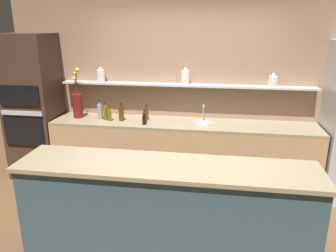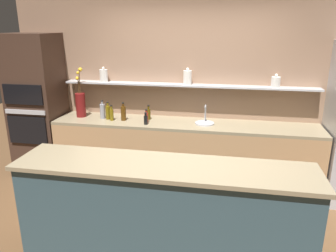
% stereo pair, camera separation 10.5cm
% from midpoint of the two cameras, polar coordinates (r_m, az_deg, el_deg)
% --- Properties ---
extents(ground_plane, '(12.00, 12.00, 0.00)m').
position_cam_midpoint_polar(ground_plane, '(3.85, -0.08, -18.17)').
color(ground_plane, brown).
extents(back_wall_unit, '(5.20, 0.28, 2.60)m').
position_cam_midpoint_polar(back_wall_unit, '(4.80, 2.89, 6.16)').
color(back_wall_unit, '#937056').
rests_on(back_wall_unit, ground_plane).
extents(back_counter_unit, '(3.69, 0.62, 0.92)m').
position_cam_midpoint_polar(back_counter_unit, '(4.71, 1.84, -4.78)').
color(back_counter_unit, tan).
rests_on(back_counter_unit, ground_plane).
extents(island_counter, '(2.76, 0.61, 1.02)m').
position_cam_midpoint_polar(island_counter, '(3.21, -1.29, -15.05)').
color(island_counter, '#334C56').
rests_on(island_counter, ground_plane).
extents(oven_tower, '(0.70, 0.64, 2.11)m').
position_cam_midpoint_polar(oven_tower, '(5.25, -22.86, 3.02)').
color(oven_tower, '#3D281E').
rests_on(oven_tower, ground_plane).
extents(flower_vase, '(0.14, 0.16, 0.72)m').
position_cam_midpoint_polar(flower_vase, '(4.96, -16.06, 3.76)').
color(flower_vase, maroon).
rests_on(flower_vase, back_counter_unit).
extents(sink_fixture, '(0.26, 0.26, 0.25)m').
position_cam_midpoint_polar(sink_fixture, '(4.53, 5.44, 0.79)').
color(sink_fixture, '#B7B7BC').
rests_on(sink_fixture, back_counter_unit).
extents(bottle_oil_0, '(0.07, 0.07, 0.26)m').
position_cam_midpoint_polar(bottle_oil_0, '(4.76, -11.43, 2.29)').
color(bottle_oil_0, brown).
rests_on(bottle_oil_0, back_counter_unit).
extents(bottle_sauce_1, '(0.05, 0.05, 0.18)m').
position_cam_midpoint_polar(bottle_sauce_1, '(4.56, -4.77, 1.56)').
color(bottle_sauce_1, maroon).
rests_on(bottle_sauce_1, back_counter_unit).
extents(bottle_spirit_2, '(0.08, 0.08, 0.27)m').
position_cam_midpoint_polar(bottle_spirit_2, '(4.81, -12.36, 2.49)').
color(bottle_spirit_2, gray).
rests_on(bottle_spirit_2, back_counter_unit).
extents(bottle_sauce_3, '(0.05, 0.05, 0.17)m').
position_cam_midpoint_polar(bottle_sauce_3, '(4.46, -4.86, 1.10)').
color(bottle_sauce_3, black).
rests_on(bottle_sauce_3, back_counter_unit).
extents(bottle_spirit_4, '(0.07, 0.07, 0.26)m').
position_cam_midpoint_polar(bottle_spirit_4, '(4.67, -8.78, 2.19)').
color(bottle_spirit_4, '#4C2D0C').
rests_on(bottle_spirit_4, back_counter_unit).
extents(bottle_oil_5, '(0.05, 0.05, 0.21)m').
position_cam_midpoint_polar(bottle_oil_5, '(4.69, -4.40, 2.10)').
color(bottle_oil_5, '#47380A').
rests_on(bottle_oil_5, back_counter_unit).
extents(bottle_oil_6, '(0.05, 0.05, 0.22)m').
position_cam_midpoint_polar(bottle_oil_6, '(4.69, -10.79, 1.93)').
color(bottle_oil_6, brown).
rests_on(bottle_oil_6, back_counter_unit).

